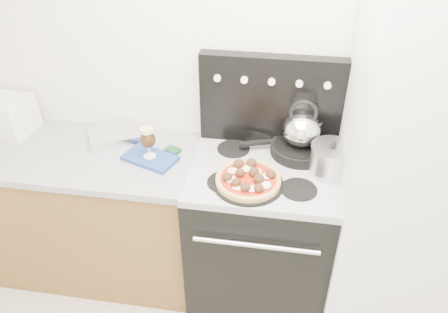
% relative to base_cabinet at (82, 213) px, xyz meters
% --- Properties ---
extents(room_shell, '(3.52, 3.01, 2.52)m').
position_rel_base_cabinet_xyz_m(room_shell, '(1.02, -0.91, 0.82)').
color(room_shell, '#B9B19D').
rests_on(room_shell, ground).
extents(base_cabinet, '(1.45, 0.60, 0.86)m').
position_rel_base_cabinet_xyz_m(base_cabinet, '(0.00, 0.00, 0.00)').
color(base_cabinet, brown).
rests_on(base_cabinet, ground).
extents(countertop, '(1.48, 0.63, 0.04)m').
position_rel_base_cabinet_xyz_m(countertop, '(0.00, 0.00, 0.45)').
color(countertop, '#97979A').
rests_on(countertop, base_cabinet).
extents(stove_body, '(0.76, 0.65, 0.88)m').
position_rel_base_cabinet_xyz_m(stove_body, '(1.10, -0.02, 0.01)').
color(stove_body, black).
rests_on(stove_body, ground).
extents(cooktop, '(0.76, 0.65, 0.04)m').
position_rel_base_cabinet_xyz_m(cooktop, '(1.10, -0.02, 0.47)').
color(cooktop, '#ADADB2').
rests_on(cooktop, stove_body).
extents(backguard, '(0.76, 0.08, 0.50)m').
position_rel_base_cabinet_xyz_m(backguard, '(1.10, 0.25, 0.74)').
color(backguard, black).
rests_on(backguard, cooktop).
extents(fridge, '(0.64, 0.68, 1.90)m').
position_rel_base_cabinet_xyz_m(fridge, '(1.80, -0.05, 0.52)').
color(fridge, silver).
rests_on(fridge, ground).
extents(toaster_oven, '(0.35, 0.27, 0.21)m').
position_rel_base_cabinet_xyz_m(toaster_oven, '(-0.44, 0.14, 0.57)').
color(toaster_oven, silver).
rests_on(toaster_oven, countertop).
extents(foil_sheet, '(0.33, 0.30, 0.05)m').
position_rel_base_cabinet_xyz_m(foil_sheet, '(0.23, 0.14, 0.50)').
color(foil_sheet, white).
rests_on(foil_sheet, countertop).
extents(oven_mitt, '(0.32, 0.25, 0.02)m').
position_rel_base_cabinet_xyz_m(oven_mitt, '(0.49, -0.02, 0.48)').
color(oven_mitt, navy).
rests_on(oven_mitt, countertop).
extents(beer_glass, '(0.10, 0.10, 0.18)m').
position_rel_base_cabinet_xyz_m(beer_glass, '(0.49, -0.02, 0.58)').
color(beer_glass, black).
rests_on(beer_glass, oven_mitt).
extents(pizza_pan, '(0.39, 0.39, 0.01)m').
position_rel_base_cabinet_xyz_m(pizza_pan, '(1.04, -0.17, 0.50)').
color(pizza_pan, black).
rests_on(pizza_pan, cooktop).
extents(pizza, '(0.38, 0.38, 0.05)m').
position_rel_base_cabinet_xyz_m(pizza, '(1.04, -0.17, 0.52)').
color(pizza, gold).
rests_on(pizza, pizza_pan).
extents(skillet, '(0.39, 0.39, 0.06)m').
position_rel_base_cabinet_xyz_m(skillet, '(1.28, 0.14, 0.52)').
color(skillet, black).
rests_on(skillet, cooktop).
extents(tea_kettle, '(0.24, 0.24, 0.22)m').
position_rel_base_cabinet_xyz_m(tea_kettle, '(1.28, 0.14, 0.66)').
color(tea_kettle, silver).
rests_on(tea_kettle, skillet).
extents(stock_pot, '(0.24, 0.24, 0.15)m').
position_rel_base_cabinet_xyz_m(stock_pot, '(1.43, -0.01, 0.56)').
color(stock_pot, silver).
rests_on(stock_pot, cooktop).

